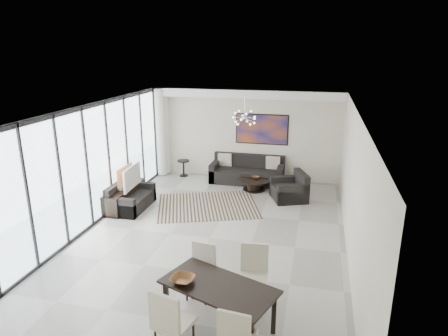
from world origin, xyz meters
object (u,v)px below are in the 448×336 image
(sofa_main, at_px, (247,173))
(television, at_px, (128,177))
(coffee_table, at_px, (254,184))
(dining_table, at_px, (219,291))
(tv_console, at_px, (124,197))

(sofa_main, height_order, television, television)
(coffee_table, relative_size, television, 0.92)
(coffee_table, distance_m, dining_table, 6.23)
(sofa_main, xyz_separation_m, television, (-2.73, -2.77, 0.56))
(sofa_main, distance_m, dining_table, 6.95)
(sofa_main, bearing_deg, television, -134.65)
(dining_table, bearing_deg, coffee_table, 94.32)
(sofa_main, relative_size, television, 2.21)
(dining_table, bearing_deg, television, 130.53)
(sofa_main, distance_m, tv_console, 4.00)
(sofa_main, relative_size, tv_console, 1.33)
(dining_table, bearing_deg, tv_console, 131.79)
(coffee_table, xyz_separation_m, sofa_main, (-0.33, 0.71, 0.09))
(sofa_main, bearing_deg, dining_table, -83.38)
(coffee_table, bearing_deg, tv_console, -147.44)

